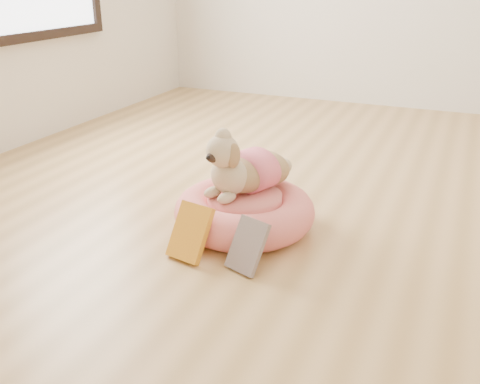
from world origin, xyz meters
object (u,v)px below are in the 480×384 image
at_px(book_yellow, 190,232).
at_px(dog, 244,157).
at_px(pet_bed, 245,211).
at_px(book_white, 247,246).

bearing_deg(book_yellow, dog, 88.22).
height_order(pet_bed, book_white, book_white).
relative_size(dog, book_white, 2.06).
distance_m(dog, book_white, 0.45).
distance_m(pet_bed, book_white, 0.36).
relative_size(book_yellow, book_white, 1.10).
xyz_separation_m(book_yellow, book_white, (0.24, 0.00, -0.01)).
height_order(pet_bed, book_yellow, book_yellow).
height_order(dog, book_white, dog).
bearing_deg(pet_bed, book_white, -65.18).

